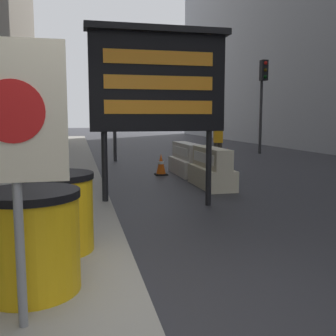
% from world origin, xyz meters
% --- Properties ---
extents(ground_plane, '(120.00, 120.00, 0.00)m').
position_xyz_m(ground_plane, '(0.00, 0.00, 0.00)').
color(ground_plane, '#2D2D33').
extents(barrel_drum_foreground, '(0.78, 0.78, 0.81)m').
position_xyz_m(barrel_drum_foreground, '(-0.89, 0.35, 0.57)').
color(barrel_drum_foreground, yellow).
rests_on(barrel_drum_foreground, sidewalk_left).
extents(barrel_drum_middle, '(0.78, 0.78, 0.81)m').
position_xyz_m(barrel_drum_middle, '(-0.75, 1.30, 0.57)').
color(barrel_drum_middle, yellow).
rests_on(barrel_drum_middle, sidewalk_left).
extents(warning_sign, '(0.65, 0.08, 1.85)m').
position_xyz_m(warning_sign, '(-0.89, -0.22, 1.45)').
color(warning_sign, gray).
rests_on(warning_sign, sidewalk_left).
extents(message_board, '(2.37, 0.36, 2.99)m').
position_xyz_m(message_board, '(0.81, 3.65, 2.13)').
color(message_board, black).
rests_on(message_board, ground_plane).
extents(jersey_barrier_cream, '(0.61, 1.68, 0.88)m').
position_xyz_m(jersey_barrier_cream, '(2.37, 5.42, 0.39)').
color(jersey_barrier_cream, beige).
rests_on(jersey_barrier_cream, ground_plane).
extents(jersey_barrier_white, '(0.63, 1.83, 0.86)m').
position_xyz_m(jersey_barrier_white, '(2.37, 7.44, 0.38)').
color(jersey_barrier_white, silver).
rests_on(jersey_barrier_white, ground_plane).
extents(traffic_cone_near, '(0.37, 0.37, 0.66)m').
position_xyz_m(traffic_cone_near, '(3.71, 7.86, 0.32)').
color(traffic_cone_near, black).
rests_on(traffic_cone_near, ground_plane).
extents(traffic_cone_mid, '(0.33, 0.33, 0.58)m').
position_xyz_m(traffic_cone_mid, '(1.66, 7.46, 0.28)').
color(traffic_cone_mid, black).
rests_on(traffic_cone_mid, ground_plane).
extents(traffic_light_near_curb, '(0.28, 0.44, 4.53)m').
position_xyz_m(traffic_light_near_curb, '(0.77, 11.12, 3.26)').
color(traffic_light_near_curb, '#2D2D30').
rests_on(traffic_light_near_curb, ground_plane).
extents(traffic_light_far_side, '(0.28, 0.44, 3.93)m').
position_xyz_m(traffic_light_far_side, '(7.15, 12.71, 2.85)').
color(traffic_light_far_side, '#2D2D30').
rests_on(traffic_light_far_side, ground_plane).
extents(pedestrian_worker, '(0.35, 0.48, 1.63)m').
position_xyz_m(pedestrian_worker, '(3.67, 8.56, 0.96)').
color(pedestrian_worker, '#514C42').
rests_on(pedestrian_worker, ground_plane).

